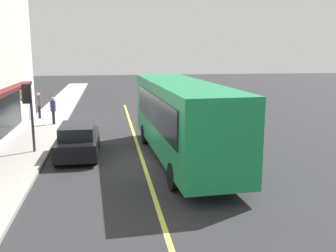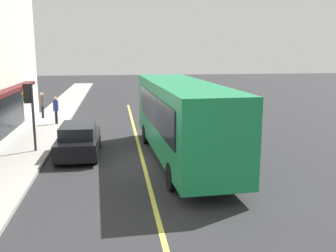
{
  "view_description": "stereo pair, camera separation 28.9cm",
  "coord_description": "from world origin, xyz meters",
  "px_view_note": "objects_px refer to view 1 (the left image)",
  "views": [
    {
      "loc": [
        -16.12,
        1.44,
        4.88
      ],
      "look_at": [
        0.05,
        -1.12,
        1.6
      ],
      "focal_mm": 40.71,
      "sensor_mm": 36.0,
      "label": 1
    },
    {
      "loc": [
        -16.17,
        1.16,
        4.88
      ],
      "look_at": [
        0.05,
        -1.12,
        1.6
      ],
      "focal_mm": 40.71,
      "sensor_mm": 36.0,
      "label": 2
    }
  ],
  "objects_px": {
    "traffic_light": "(27,102)",
    "car_black": "(78,141)",
    "pedestrian_mid_block": "(53,108)",
    "car_teal": "(177,113)",
    "bus": "(181,117)",
    "pedestrian_near_storefront": "(39,103)"
  },
  "relations": [
    {
      "from": "bus",
      "to": "car_black",
      "type": "distance_m",
      "value": 4.98
    },
    {
      "from": "bus",
      "to": "pedestrian_near_storefront",
      "type": "xyz_separation_m",
      "value": [
        11.27,
        7.96,
        -0.75
      ]
    },
    {
      "from": "car_teal",
      "to": "pedestrian_mid_block",
      "type": "distance_m",
      "value": 8.09
    },
    {
      "from": "car_black",
      "to": "pedestrian_mid_block",
      "type": "xyz_separation_m",
      "value": [
        7.45,
        2.08,
        0.47
      ]
    },
    {
      "from": "bus",
      "to": "pedestrian_near_storefront",
      "type": "height_order",
      "value": "bus"
    },
    {
      "from": "car_black",
      "to": "pedestrian_near_storefront",
      "type": "bearing_deg",
      "value": 18.86
    },
    {
      "from": "car_black",
      "to": "traffic_light",
      "type": "bearing_deg",
      "value": 74.78
    },
    {
      "from": "pedestrian_near_storefront",
      "to": "traffic_light",
      "type": "bearing_deg",
      "value": -173.16
    },
    {
      "from": "traffic_light",
      "to": "pedestrian_near_storefront",
      "type": "xyz_separation_m",
      "value": [
        9.21,
        1.11,
        -1.3
      ]
    },
    {
      "from": "bus",
      "to": "traffic_light",
      "type": "height_order",
      "value": "bus"
    },
    {
      "from": "car_black",
      "to": "car_teal",
      "type": "bearing_deg",
      "value": -39.75
    },
    {
      "from": "bus",
      "to": "pedestrian_near_storefront",
      "type": "bearing_deg",
      "value": 35.25
    },
    {
      "from": "pedestrian_mid_block",
      "to": "car_teal",
      "type": "bearing_deg",
      "value": -91.82
    },
    {
      "from": "traffic_light",
      "to": "pedestrian_near_storefront",
      "type": "relative_size",
      "value": 1.78
    },
    {
      "from": "bus",
      "to": "car_teal",
      "type": "relative_size",
      "value": 2.59
    },
    {
      "from": "traffic_light",
      "to": "car_black",
      "type": "relative_size",
      "value": 0.74
    },
    {
      "from": "car_teal",
      "to": "bus",
      "type": "bearing_deg",
      "value": 170.93
    },
    {
      "from": "car_black",
      "to": "pedestrian_mid_block",
      "type": "height_order",
      "value": "pedestrian_mid_block"
    },
    {
      "from": "traffic_light",
      "to": "pedestrian_mid_block",
      "type": "bearing_deg",
      "value": -1.39
    },
    {
      "from": "pedestrian_near_storefront",
      "to": "car_teal",
      "type": "bearing_deg",
      "value": -105.73
    },
    {
      "from": "traffic_light",
      "to": "car_teal",
      "type": "relative_size",
      "value": 0.74
    },
    {
      "from": "car_teal",
      "to": "pedestrian_mid_block",
      "type": "height_order",
      "value": "pedestrian_mid_block"
    }
  ]
}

